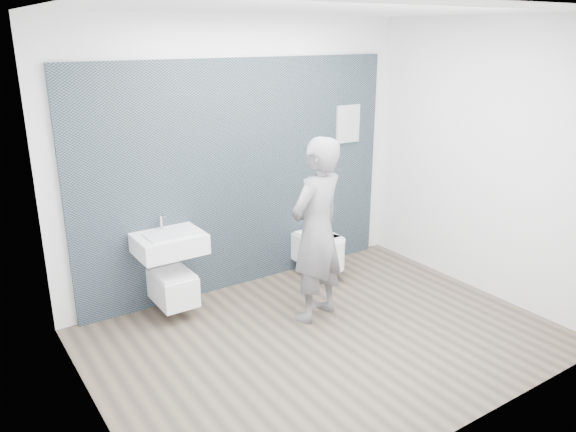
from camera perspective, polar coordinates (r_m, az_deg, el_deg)
ground at (r=5.21m, az=3.75°, el=-12.25°), size 4.00×4.00×0.00m
room_shell at (r=4.58m, az=4.20°, el=6.86°), size 4.00×4.00×4.00m
tile_wall at (r=6.30m, az=-4.43°, el=-6.60°), size 3.60×0.06×2.40m
washbasin at (r=5.42m, az=-11.96°, el=-2.69°), size 0.63×0.47×0.47m
toilet_square at (r=5.58m, az=-11.63°, el=-6.89°), size 0.35×0.50×0.65m
toilet_rounded at (r=6.31m, az=3.39°, el=-3.49°), size 0.38×0.64×0.35m
info_placard at (r=6.99m, az=5.67°, el=-4.09°), size 0.32×0.03×0.43m
visitor at (r=5.21m, az=2.92°, el=-1.51°), size 0.73×0.58×1.76m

